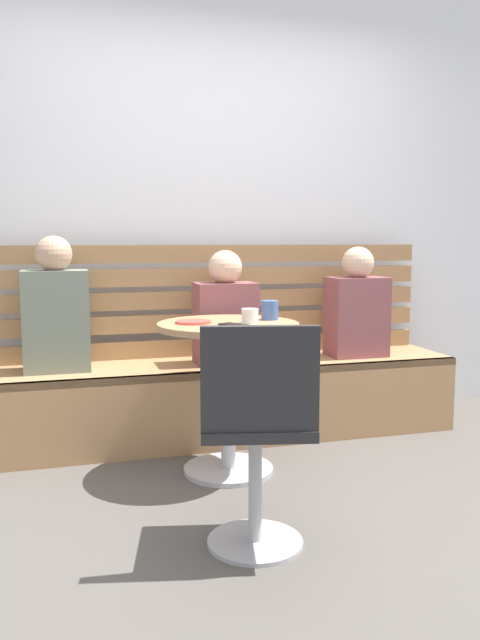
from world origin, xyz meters
name	(u,v)px	position (x,y,z in m)	size (l,w,h in m)	color
ground	(300,525)	(0.00, 0.00, 0.00)	(8.00, 8.00, 0.00)	#514C47
back_wall	(206,188)	(0.00, 1.64, 1.45)	(5.20, 0.10, 2.90)	silver
booth_bench	(224,399)	(0.00, 1.20, 0.22)	(2.70, 0.52, 0.44)	#A87C51
booth_backrest	(214,300)	(0.00, 1.44, 0.78)	(2.65, 0.04, 0.66)	#9A7249
cafe_table	(228,368)	(-0.12, 0.65, 0.52)	(0.68, 0.68, 0.74)	#ADADB2
white_chair	(257,429)	(-0.24, -0.16, 0.46)	(0.48, 0.48, 0.85)	#ADADB2
person_adult	(56,311)	(-0.92, 1.22, 0.76)	(0.34, 0.22, 0.72)	slate
person_child_left	(225,314)	(0.00, 1.17, 0.72)	(0.34, 0.22, 0.64)	brown
person_child_middle	(357,308)	(0.81, 1.17, 0.73)	(0.34, 0.22, 0.65)	brown
cup_ceramic_white	(250,316)	(-0.03, 0.61, 0.78)	(0.08, 0.08, 0.07)	white
cup_mug_blue	(270,310)	(0.11, 0.71, 0.79)	(0.08, 0.08, 0.10)	#3D5B9E
plate_small	(193,322)	(-0.29, 0.68, 0.75)	(0.17, 0.17, 0.01)	#DB4C42
phone_on_table	(234,325)	(-0.13, 0.54, 0.74)	(0.07, 0.14, 0.01)	black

